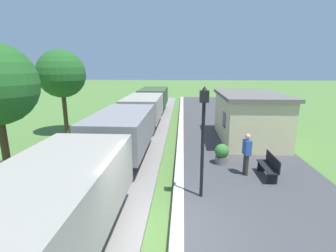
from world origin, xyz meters
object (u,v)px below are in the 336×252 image
Objects in this scene: station_hut at (249,117)px; potted_planter at (222,154)px; bench_near_hut at (269,166)px; freight_train at (135,119)px; person_waiting at (247,153)px; lamp_post_near at (203,123)px; tree_trackside_far at (61,74)px.

station_hut is 6.33× the size of potted_planter.
potted_planter is (-1.65, 1.34, 0.00)m from bench_near_hut.
person_waiting is at bearing -43.82° from freight_train.
person_waiting is at bearing 44.07° from lamp_post_near.
person_waiting is (-0.86, 0.20, 0.46)m from bench_near_hut.
station_hut is at bearing 64.99° from lamp_post_near.
bench_near_hut is 1.64× the size of potted_planter.
freight_train is 6.81m from station_hut.
person_waiting is 1.87× the size of potted_planter.
freight_train is 8.39m from bench_near_hut.
station_hut reaches higher than person_waiting.
bench_near_hut is 3.84m from lamp_post_near.
freight_train is 17.33× the size of bench_near_hut.
potted_planter is at bearing -29.14° from tree_trackside_far.
freight_train reaches higher than person_waiting.
station_hut is (6.80, -0.17, 0.26)m from freight_train.
bench_near_hut is at bearing 157.42° from person_waiting.
lamp_post_near is at bearing 34.93° from person_waiting.
potted_planter is at bearing -64.24° from person_waiting.
freight_train is 5.81m from tree_trackside_far.
bench_near_hut is at bearing -40.76° from freight_train.
freight_train is 7.59m from person_waiting.
freight_train reaches higher than potted_planter.
potted_planter is at bearing 140.91° from bench_near_hut.
lamp_post_near is at bearing -110.59° from potted_planter.
lamp_post_near is 0.66× the size of tree_trackside_far.
person_waiting is at bearing -104.58° from station_hut.
station_hut reaches higher than freight_train.
station_hut is at bearing 61.85° from potted_planter.
bench_near_hut is 2.13m from potted_planter.
person_waiting reaches higher than bench_near_hut.
tree_trackside_far is at bearing -41.09° from person_waiting.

